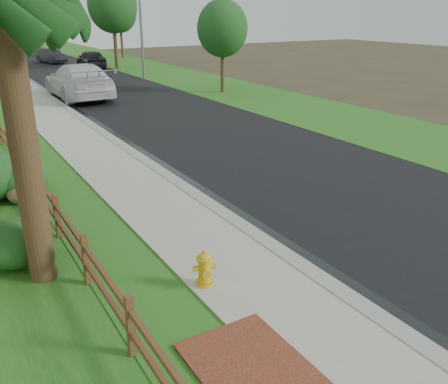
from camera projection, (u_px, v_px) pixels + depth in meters
ground at (323, 301)px, 8.86m from camera, size 120.00×120.00×0.00m
road at (75, 75)px, 39.02m from camera, size 8.00×90.00×0.02m
curb at (21, 78)px, 36.98m from camera, size 0.40×90.00×0.12m
wet_gutter at (26, 78)px, 37.16m from camera, size 0.50×90.00×0.00m
sidewalk at (3, 79)px, 36.36m from camera, size 2.20×90.00×0.10m
verge_far at (153, 70)px, 42.34m from camera, size 6.00×90.00×0.04m
brick_patch at (257, 375)px, 6.99m from camera, size 1.60×2.40×0.11m
ranch_fence at (46, 198)px, 12.02m from camera, size 0.12×16.92×1.10m
fire_hydrant at (205, 269)px, 9.08m from camera, size 0.49×0.40×0.74m
white_suv at (79, 81)px, 28.49m from camera, size 2.89×7.11×2.06m
dark_car_mid at (91, 59)px, 43.19m from camera, size 2.15×4.85×1.62m
dark_car_far at (51, 56)px, 47.22m from camera, size 2.31×4.45×1.40m
streetlight at (137, 2)px, 35.05m from camera, size 2.25×0.69×9.84m
boulder at (24, 193)px, 13.18m from camera, size 0.94×0.71×0.62m
shrub_a at (15, 243)px, 9.91m from camera, size 1.45×1.45×1.04m
shrub_c at (19, 178)px, 13.57m from camera, size 1.95×1.95×1.15m
tree_near_right at (222, 29)px, 29.42m from camera, size 3.17×3.17×5.71m
tree_mid_right at (112, 5)px, 40.99m from camera, size 4.27×4.27×7.75m
tree_far_right at (120, 14)px, 50.88m from camera, size 3.57×3.57×6.59m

